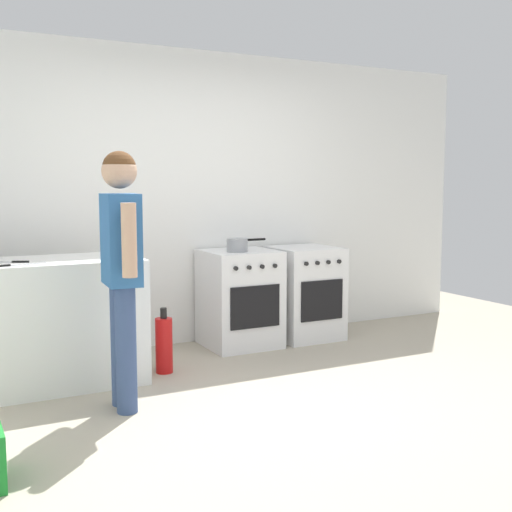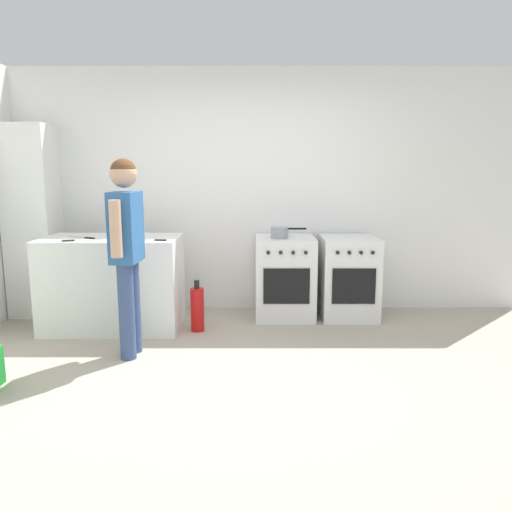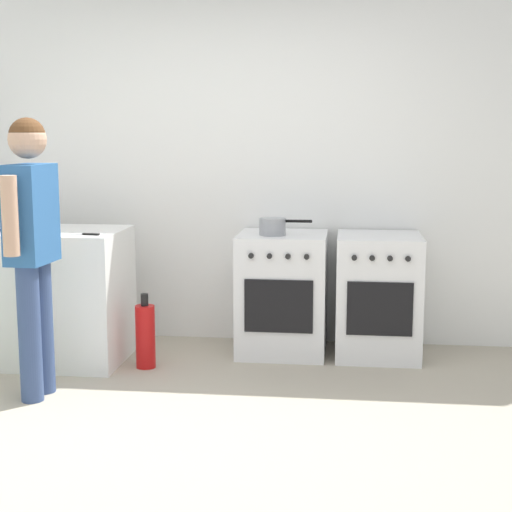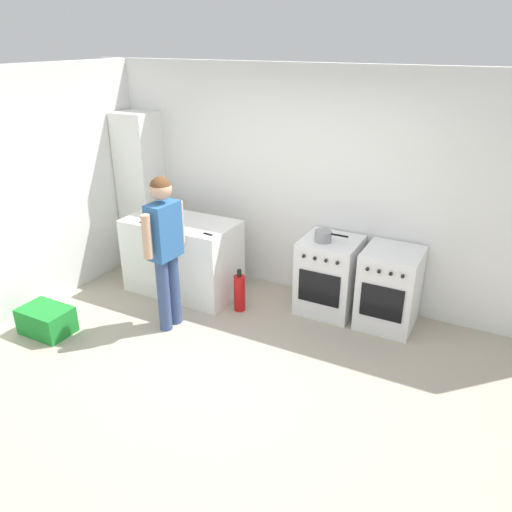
# 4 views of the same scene
# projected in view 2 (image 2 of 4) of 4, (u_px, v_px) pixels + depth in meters

# --- Properties ---
(ground_plane) EXTENTS (8.00, 8.00, 0.00)m
(ground_plane) POSITION_uv_depth(u_px,v_px,m) (250.00, 378.00, 3.76)
(ground_plane) COLOR #ADA38E
(back_wall) EXTENTS (6.00, 0.10, 2.60)m
(back_wall) POSITION_uv_depth(u_px,v_px,m) (252.00, 192.00, 5.45)
(back_wall) COLOR white
(back_wall) RESTS_ON ground
(counter_unit) EXTENTS (1.30, 0.70, 0.90)m
(counter_unit) POSITION_uv_depth(u_px,v_px,m) (113.00, 283.00, 4.86)
(counter_unit) COLOR white
(counter_unit) RESTS_ON ground
(oven_left) EXTENTS (0.61, 0.62, 0.85)m
(oven_left) POSITION_uv_depth(u_px,v_px,m) (285.00, 277.00, 5.24)
(oven_left) COLOR white
(oven_left) RESTS_ON ground
(oven_right) EXTENTS (0.57, 0.62, 0.85)m
(oven_right) POSITION_uv_depth(u_px,v_px,m) (348.00, 277.00, 5.24)
(oven_right) COLOR white
(oven_right) RESTS_ON ground
(pot) EXTENTS (0.36, 0.18, 0.12)m
(pot) POSITION_uv_depth(u_px,v_px,m) (280.00, 233.00, 5.07)
(pot) COLOR gray
(pot) RESTS_ON oven_left
(knife_bread) EXTENTS (0.35, 0.11, 0.01)m
(knife_bread) POSITION_uv_depth(u_px,v_px,m) (80.00, 241.00, 4.55)
(knife_bread) COLOR silver
(knife_bread) RESTS_ON counter_unit
(knife_paring) EXTENTS (0.21, 0.05, 0.01)m
(knife_paring) POSITION_uv_depth(u_px,v_px,m) (157.00, 240.00, 4.57)
(knife_paring) COLOR silver
(knife_paring) RESTS_ON counter_unit
(knife_carving) EXTENTS (0.31, 0.17, 0.01)m
(knife_carving) POSITION_uv_depth(u_px,v_px,m) (82.00, 238.00, 4.75)
(knife_carving) COLOR silver
(knife_carving) RESTS_ON counter_unit
(person) EXTENTS (0.22, 0.57, 1.63)m
(person) POSITION_uv_depth(u_px,v_px,m) (126.00, 241.00, 4.05)
(person) COLOR #384C7A
(person) RESTS_ON ground
(fire_extinguisher) EXTENTS (0.13, 0.13, 0.50)m
(fire_extinguisher) POSITION_uv_depth(u_px,v_px,m) (197.00, 309.00, 4.81)
(fire_extinguisher) COLOR red
(fire_extinguisher) RESTS_ON ground
(larder_cabinet) EXTENTS (0.48, 0.44, 2.00)m
(larder_cabinet) POSITION_uv_depth(u_px,v_px,m) (33.00, 222.00, 5.24)
(larder_cabinet) COLOR white
(larder_cabinet) RESTS_ON ground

